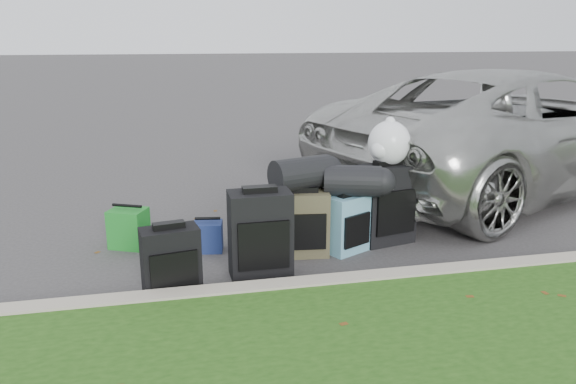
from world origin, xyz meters
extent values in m
plane|color=#383535|center=(0.00, 0.00, 0.00)|extent=(120.00, 120.00, 0.00)
cube|color=#9E937F|center=(0.00, -1.00, 0.07)|extent=(120.00, 0.18, 0.15)
imported|color=#B7B7B2|center=(3.41, 1.75, 0.81)|extent=(6.40, 4.61, 1.62)
cube|color=black|center=(-1.27, -0.72, 0.29)|extent=(0.49, 0.33, 0.57)
cube|color=black|center=(-0.50, -0.50, 0.38)|extent=(0.54, 0.33, 0.77)
cube|color=#373422|center=(0.00, -0.10, 0.31)|extent=(0.49, 0.34, 0.63)
cube|color=teal|center=(0.42, -0.12, 0.28)|extent=(0.46, 0.39, 0.57)
cube|color=black|center=(0.89, 0.07, 0.40)|extent=(0.59, 0.43, 0.81)
cube|color=#1B7B24|center=(-1.67, 0.47, 0.19)|extent=(0.43, 0.39, 0.39)
cube|color=navy|center=(-0.90, 0.19, 0.15)|extent=(0.30, 0.26, 0.29)
cylinder|color=black|center=(-0.01, -0.02, 0.78)|extent=(0.65, 0.48, 0.32)
cylinder|color=black|center=(0.46, -0.12, 0.72)|extent=(0.60, 0.45, 0.30)
sphere|color=white|center=(0.91, 0.11, 1.02)|extent=(0.43, 0.43, 0.43)
camera|label=1|loc=(-1.23, -5.02, 2.05)|focal=35.00mm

